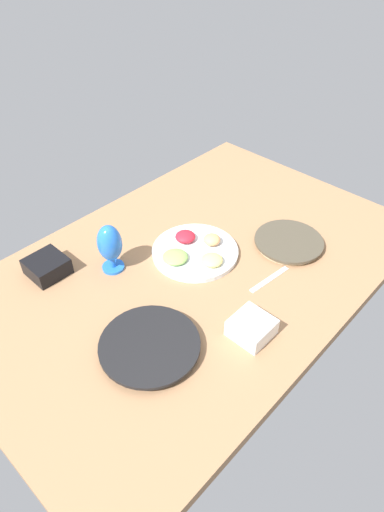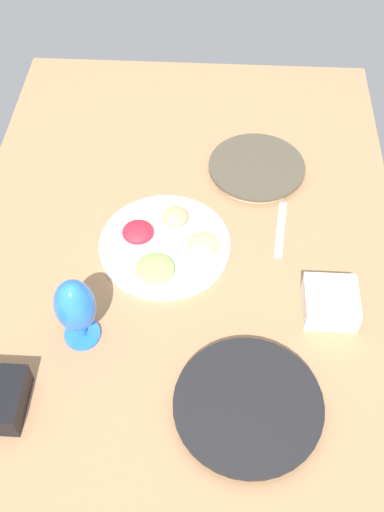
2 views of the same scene
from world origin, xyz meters
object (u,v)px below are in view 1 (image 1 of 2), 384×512
Objects in this scene: hurricane_glass_blue at (110,245)px; square_bowl_white at (252,327)px; dinner_plate_right at (289,242)px; fruit_platter at (195,251)px; square_bowl_black at (47,266)px; dinner_plate_left at (150,346)px.

square_bowl_white is (9.55, -52.87, -7.33)cm from hurricane_glass_blue.
hurricane_glass_blue is at bearing 144.46° from dinner_plate_right.
square_bowl_white is at bearing -160.27° from dinner_plate_right.
square_bowl_white is (-42.91, -15.39, 1.96)cm from dinner_plate_right.
square_bowl_black is at bearing 144.30° from fruit_platter.
square_bowl_black is (-69.34, 51.88, 2.05)cm from dinner_plate_right.
square_bowl_black is (-1.81, 49.52, 1.77)cm from dinner_plate_left.
hurricane_glass_blue is (15.07, 35.11, 9.02)cm from dinner_plate_left.
square_bowl_white is at bearing -112.48° from fruit_platter.
square_bowl_white reaches higher than dinner_plate_left.
dinner_plate_left is at bearing -154.07° from fruit_platter.
fruit_platter is 40.32cm from square_bowl_white.
fruit_platter is at bearing 67.52° from square_bowl_white.
dinner_plate_left is at bearing -87.91° from square_bowl_black.
fruit_platter reaches higher than dinner_plate_left.
dinner_plate_left is 49.58cm from square_bowl_black.
hurricane_glass_blue is at bearing 66.78° from dinner_plate_left.
square_bowl_white is at bearing -68.56° from square_bowl_black.
hurricane_glass_blue is (-24.96, 15.65, 9.01)cm from fruit_platter.
fruit_platter is 30.81cm from hurricane_glass_blue.
fruit_platter is (40.02, 19.46, 0.01)cm from dinner_plate_left.
dinner_plate_right is 0.81× the size of fruit_platter.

